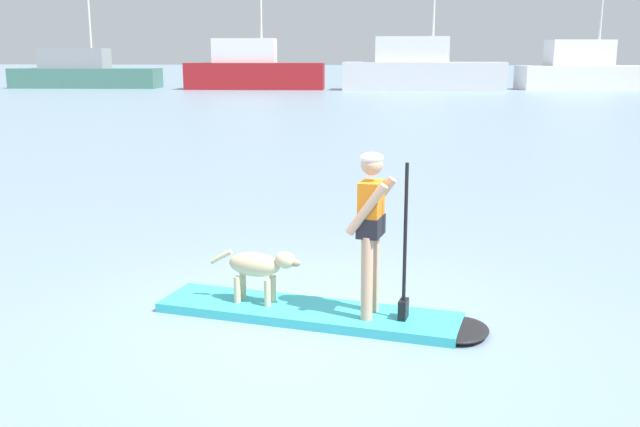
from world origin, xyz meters
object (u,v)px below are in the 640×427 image
object	(u,v)px
person_paddler	(372,222)
moored_boat_port	(253,70)
dog	(259,267)
moored_boat_outer	(586,71)
paddleboard	(328,315)
moored_boat_far_starboard	(421,70)
moored_boat_starboard	(83,73)

from	to	relation	value
person_paddler	moored_boat_port	xyz separation A→B (m)	(-12.79, 50.83, 0.47)
moored_boat_port	dog	bearing A→B (deg)	-77.12
person_paddler	moored_boat_outer	distance (m)	56.23
paddleboard	moored_boat_far_starboard	xyz separation A→B (m)	(1.12, 51.05, 1.53)
person_paddler	moored_boat_starboard	bearing A→B (deg)	118.14
moored_boat_far_starboard	moored_boat_outer	distance (m)	13.67
person_paddler	moored_boat_far_starboard	world-z (taller)	moored_boat_far_starboard
dog	moored_boat_starboard	world-z (taller)	moored_boat_starboard
moored_boat_starboard	moored_boat_outer	distance (m)	41.53
person_paddler	moored_boat_far_starboard	distance (m)	51.14
moored_boat_outer	dog	bearing A→B (deg)	-105.59
person_paddler	moored_boat_outer	xyz separation A→B (m)	(13.92, 54.47, 0.41)
moored_boat_starboard	dog	bearing A→B (deg)	-62.82
dog	moored_boat_starboard	bearing A→B (deg)	117.18
paddleboard	moored_boat_far_starboard	world-z (taller)	moored_boat_far_starboard
moored_boat_port	moored_boat_far_starboard	xyz separation A→B (m)	(13.46, 0.30, 0.03)
moored_boat_far_starboard	moored_boat_outer	bearing A→B (deg)	14.14
moored_boat_starboard	moored_boat_port	world-z (taller)	moored_boat_port
person_paddler	moored_boat_port	distance (m)	52.42
person_paddler	moored_boat_starboard	xyz separation A→B (m)	(-27.49, 51.40, 0.18)
moored_boat_starboard	moored_boat_port	bearing A→B (deg)	-2.20
moored_boat_starboard	moored_boat_outer	size ratio (longest dim) A/B	1.05
paddleboard	dog	xyz separation A→B (m)	(-0.76, 0.14, 0.45)
person_paddler	dog	xyz separation A→B (m)	(-1.22, 0.22, -0.58)
moored_boat_port	moored_boat_starboard	bearing A→B (deg)	177.80
moored_boat_far_starboard	paddleboard	bearing A→B (deg)	-91.26
moored_boat_starboard	moored_boat_port	xyz separation A→B (m)	(14.71, -0.57, 0.29)
moored_boat_far_starboard	moored_boat_port	bearing A→B (deg)	-178.71
person_paddler	moored_boat_starboard	distance (m)	58.29
moored_boat_far_starboard	moored_boat_outer	xyz separation A→B (m)	(13.25, 3.34, -0.10)
paddleboard	moored_boat_starboard	xyz separation A→B (m)	(-27.04, 51.31, 1.21)
moored_boat_starboard	paddleboard	bearing A→B (deg)	-62.21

